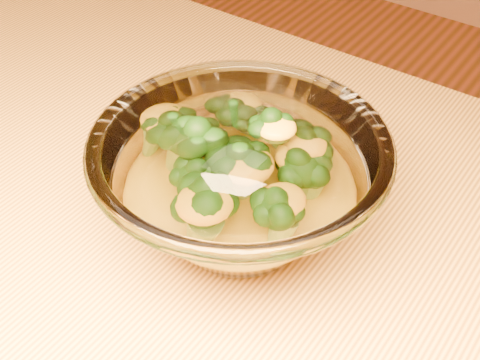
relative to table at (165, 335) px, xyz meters
The scene contains 4 objects.
table is the anchor object (origin of this frame).
glass_bowl 0.18m from the table, 64.29° to the left, with size 0.25×0.25×0.11m.
cheese_sauce 0.16m from the table, 64.29° to the left, with size 0.14×0.14×0.04m, color gold.
broccoli_heap 0.19m from the table, 72.94° to the left, with size 0.17×0.16×0.08m.
Camera 1 is at (0.27, -0.27, 1.18)m, focal length 50.00 mm.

